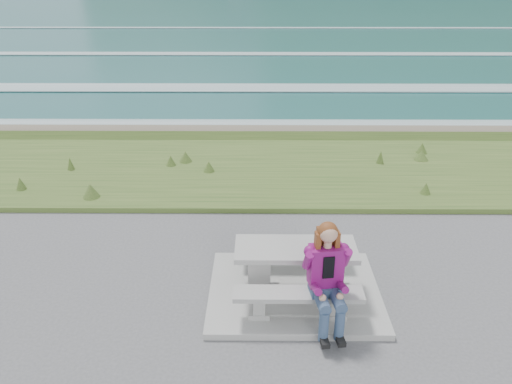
% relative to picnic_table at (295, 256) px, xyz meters
% --- Properties ---
extents(concrete_slab, '(2.60, 2.10, 0.10)m').
position_rel_picnic_table_xyz_m(concrete_slab, '(-0.00, 0.00, -0.63)').
color(concrete_slab, gray).
rests_on(concrete_slab, ground).
extents(picnic_table, '(1.80, 0.75, 0.75)m').
position_rel_picnic_table_xyz_m(picnic_table, '(0.00, 0.00, 0.00)').
color(picnic_table, gray).
rests_on(picnic_table, concrete_slab).
extents(bench_landward, '(1.80, 0.35, 0.45)m').
position_rel_picnic_table_xyz_m(bench_landward, '(0.00, -0.70, -0.23)').
color(bench_landward, gray).
rests_on(bench_landward, concrete_slab).
extents(bench_seaward, '(1.80, 0.35, 0.45)m').
position_rel_picnic_table_xyz_m(bench_seaward, '(0.00, 0.70, -0.23)').
color(bench_seaward, gray).
rests_on(bench_seaward, concrete_slab).
extents(grass_verge, '(160.00, 4.50, 0.22)m').
position_rel_picnic_table_xyz_m(grass_verge, '(-0.00, 5.00, -0.68)').
color(grass_verge, '#31511E').
rests_on(grass_verge, ground).
extents(shore_drop, '(160.00, 0.80, 2.20)m').
position_rel_picnic_table_xyz_m(shore_drop, '(-0.00, 7.90, -0.68)').
color(shore_drop, brown).
rests_on(shore_drop, ground).
extents(ocean, '(1600.00, 1600.00, 0.09)m').
position_rel_picnic_table_xyz_m(ocean, '(-0.00, 25.09, -2.42)').
color(ocean, '#225E60').
rests_on(ocean, ground).
extents(seated_woman, '(0.53, 0.82, 1.52)m').
position_rel_picnic_table_xyz_m(seated_woman, '(0.37, -0.84, -0.03)').
color(seated_woman, '#31496E').
rests_on(seated_woman, concrete_slab).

